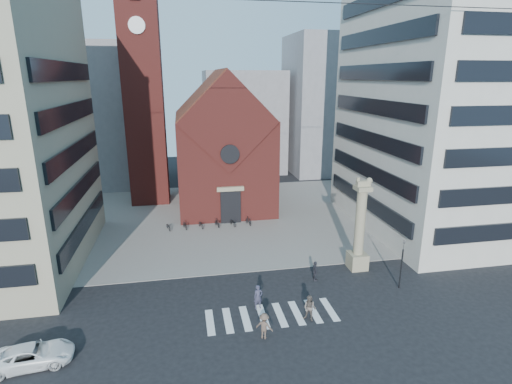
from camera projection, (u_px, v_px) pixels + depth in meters
ground at (257, 295)px, 32.37m from camera, size 120.00×120.00×0.00m
piazza at (229, 217)px, 50.30m from camera, size 46.00×30.00×0.05m
zebra_crossing at (271, 315)px, 29.64m from camera, size 10.20×3.20×0.01m
church at (222, 146)px, 53.76m from camera, size 12.00×16.65×18.00m
campanile at (143, 87)px, 52.62m from camera, size 5.50×5.50×31.20m
building_right at (453, 87)px, 43.43m from camera, size 18.00×22.00×32.00m
bg_block_left at (87, 116)px, 63.52m from camera, size 16.00×14.00×22.00m
bg_block_mid at (244, 122)px, 73.37m from camera, size 14.00×12.00×18.00m
bg_block_right at (333, 105)px, 72.51m from camera, size 16.00×14.00×24.00m
lion_column at (359, 233)px, 35.99m from camera, size 1.63×1.60×8.68m
traffic_light at (402, 263)px, 32.90m from camera, size 0.13×0.16×4.30m
white_car at (32, 355)px, 24.44m from camera, size 4.99×2.76×1.32m
pedestrian_0 at (258, 297)px, 30.33m from camera, size 0.77×0.58×1.92m
pedestrian_1 at (310, 308)px, 28.82m from camera, size 1.21×1.17×1.97m
pedestrian_2 at (315, 271)px, 34.45m from camera, size 0.49×1.08×1.81m
pedestrian_3 at (264, 326)px, 26.88m from camera, size 1.39×1.22×1.86m
scooter_0 at (168, 226)px, 45.88m from camera, size 0.98×1.69×0.84m
scooter_1 at (185, 225)px, 46.20m from camera, size 0.86×1.61×0.93m
scooter_2 at (201, 224)px, 46.54m from camera, size 0.98×1.69×0.84m
scooter_3 at (217, 223)px, 46.85m from camera, size 0.86×1.61×0.93m
scooter_4 at (233, 222)px, 47.19m from camera, size 0.98×1.69×0.84m
scooter_5 at (248, 221)px, 47.51m from camera, size 0.86×1.61×0.93m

